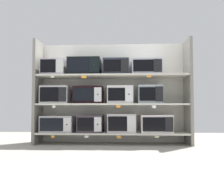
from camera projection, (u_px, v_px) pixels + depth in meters
The scene contains 29 objects.
ground at pixel (109, 156), 3.07m from camera, with size 6.63×6.00×0.02m, color gray.
back_panel at pixel (113, 93), 4.36m from camera, with size 2.83×0.04×1.85m, color beige.
upright_left at pixel (38, 92), 4.17m from camera, with size 0.05×0.45×1.85m, color gray.
upright_right at pixel (188, 92), 4.05m from camera, with size 0.05×0.45×1.85m, color gray.
shelf_0 at pixel (112, 133), 4.08m from camera, with size 2.63×0.45×0.03m, color beige.
microwave_0 at pixel (58, 124), 4.12m from camera, with size 0.57×0.40×0.29m.
microwave_1 at pixel (91, 124), 4.10m from camera, with size 0.43×0.44×0.30m.
microwave_2 at pixel (122, 123), 4.07m from camera, with size 0.49×0.40×0.32m.
microwave_3 at pixel (156, 124), 4.05m from camera, with size 0.54×0.37×0.31m.
price_tag_0 at pixel (53, 137), 3.89m from camera, with size 0.06×0.00×0.04m, color orange.
price_tag_1 at pixel (86, 137), 3.87m from camera, with size 0.07×0.00×0.04m, color white.
price_tag_2 at pixel (119, 137), 3.84m from camera, with size 0.07×0.00×0.04m, color orange.
price_tag_3 at pixel (157, 137), 3.81m from camera, with size 0.07×0.00×0.03m, color beige.
shelf_1 at pixel (112, 104), 4.10m from camera, with size 2.63×0.45×0.03m, color beige.
microwave_4 at pixel (56, 95), 4.15m from camera, with size 0.49×0.42×0.31m.
microwave_5 at pixel (88, 95), 4.12m from camera, with size 0.52×0.34×0.31m.
microwave_6 at pixel (120, 95), 4.10m from camera, with size 0.45×0.36×0.31m.
microwave_7 at pixel (150, 95), 4.08m from camera, with size 0.43×0.35×0.32m.
price_tag_4 at pixel (54, 107), 3.92m from camera, with size 0.06×0.00×0.04m, color white.
price_tag_5 at pixel (118, 107), 3.87m from camera, with size 0.08×0.00×0.04m, color orange.
price_tag_6 at pixel (154, 107), 3.84m from camera, with size 0.07×0.00×0.05m, color white.
shelf_2 at pixel (112, 76), 4.13m from camera, with size 2.63×0.45×0.03m, color beige.
microwave_8 at pixel (55, 68), 4.18m from camera, with size 0.42×0.40×0.28m.
microwave_9 at pixel (85, 67), 4.15m from camera, with size 0.57×0.43×0.30m.
microwave_10 at pixel (116, 67), 4.13m from camera, with size 0.45×0.39×0.28m.
microwave_11 at pixel (146, 67), 4.10m from camera, with size 0.52×0.39×0.27m.
price_tag_7 at pixel (53, 77), 3.94m from camera, with size 0.06×0.00×0.03m, color beige.
price_tag_8 at pixel (84, 77), 3.92m from camera, with size 0.09×0.00×0.04m, color orange.
price_tag_9 at pixel (149, 76), 3.87m from camera, with size 0.07×0.00×0.04m, color orange.
Camera 1 is at (0.18, -4.10, 0.61)m, focal length 36.95 mm.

